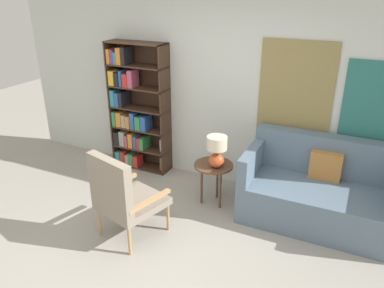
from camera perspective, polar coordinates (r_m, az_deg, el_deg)
ground_plane at (r=4.04m, az=-7.62°, el=-17.27°), size 14.00×14.00×0.00m
wall_back at (r=5.03m, az=4.58°, el=8.70°), size 6.40×0.08×2.70m
bookshelf at (r=5.59m, az=-8.87°, el=4.84°), size 0.89×0.30×1.88m
armchair at (r=4.07m, az=-10.64°, el=-7.58°), size 0.75×0.79×1.02m
couch at (r=4.68m, az=19.00°, el=-7.04°), size 1.76×0.92×0.96m
side_table at (r=4.68m, az=3.29°, el=-3.84°), size 0.49×0.49×0.55m
table_lamp at (r=4.49m, az=3.79°, el=-0.92°), size 0.25×0.25×0.40m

